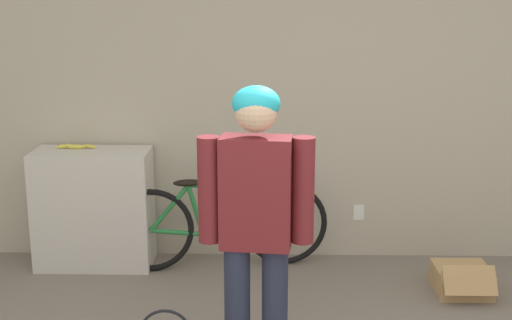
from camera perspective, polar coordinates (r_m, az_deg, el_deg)
wall_back at (r=5.33m, az=2.64°, el=5.67°), size 8.00×0.07×2.60m
side_shelf at (r=5.44m, az=-12.84°, el=-3.80°), size 0.85×0.40×0.88m
person at (r=3.60m, az=0.00°, el=-4.31°), size 0.59×0.23×1.59m
bicycle at (r=5.28m, az=-2.99°, el=-5.15°), size 1.62×0.46×0.70m
banana at (r=5.42m, az=-14.20°, el=1.06°), size 0.31×0.08×0.03m
cardboard_box at (r=5.16m, az=16.14°, el=-9.18°), size 0.37×0.45×0.25m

